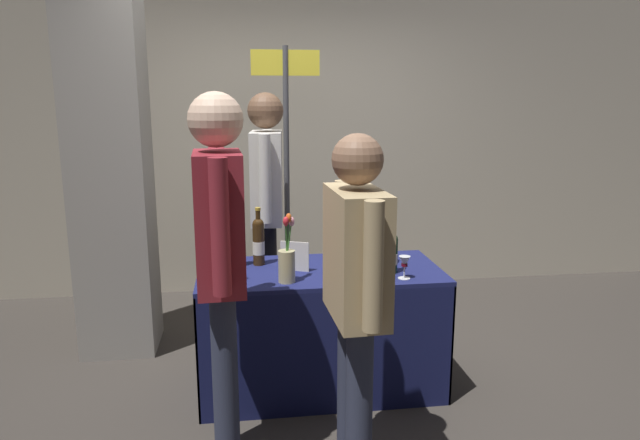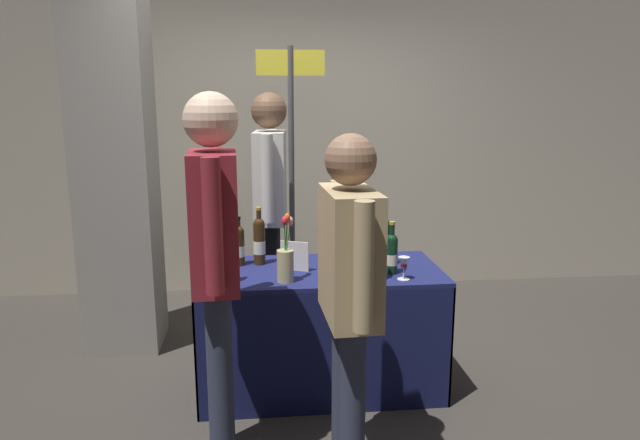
{
  "view_description": "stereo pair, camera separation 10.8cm",
  "coord_description": "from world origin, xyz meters",
  "views": [
    {
      "loc": [
        -0.46,
        -3.25,
        1.75
      ],
      "look_at": [
        0.0,
        0.0,
        1.05
      ],
      "focal_mm": 32.35,
      "sensor_mm": 36.0,
      "label": 1
    },
    {
      "loc": [
        -0.35,
        -3.27,
        1.75
      ],
      "look_at": [
        0.0,
        0.0,
        1.05
      ],
      "focal_mm": 32.35,
      "sensor_mm": 36.0,
      "label": 2
    }
  ],
  "objects": [
    {
      "name": "ground_plane",
      "position": [
        0.0,
        0.0,
        0.0
      ],
      "size": [
        12.0,
        12.0,
        0.0
      ],
      "primitive_type": "plane",
      "color": "#38332D"
    },
    {
      "name": "back_partition",
      "position": [
        0.0,
        1.97,
        1.44
      ],
      "size": [
        7.21,
        0.12,
        2.89
      ],
      "primitive_type": "cube",
      "color": "#B2A893",
      "rests_on": "ground_plane"
    },
    {
      "name": "concrete_pillar",
      "position": [
        -1.32,
        0.78,
        1.75
      ],
      "size": [
        0.49,
        0.49,
        3.51
      ],
      "primitive_type": "cube",
      "color": "gray",
      "rests_on": "ground_plane"
    },
    {
      "name": "tasting_table",
      "position": [
        0.0,
        0.0,
        0.51
      ],
      "size": [
        1.43,
        0.69,
        0.75
      ],
      "color": "#191E51",
      "rests_on": "ground_plane"
    },
    {
      "name": "featured_wine_bottle",
      "position": [
        0.4,
        0.04,
        0.9
      ],
      "size": [
        0.07,
        0.07,
        0.35
      ],
      "color": "black",
      "rests_on": "tasting_table"
    },
    {
      "name": "display_bottle_0",
      "position": [
        -0.36,
        0.15,
        0.9
      ],
      "size": [
        0.07,
        0.07,
        0.36
      ],
      "color": "#38230F",
      "rests_on": "tasting_table"
    },
    {
      "name": "display_bottle_1",
      "position": [
        -0.55,
        -0.2,
        0.89
      ],
      "size": [
        0.08,
        0.08,
        0.35
      ],
      "color": "#38230F",
      "rests_on": "tasting_table"
    },
    {
      "name": "display_bottle_2",
      "position": [
        0.28,
        -0.25,
        0.9
      ],
      "size": [
        0.07,
        0.07,
        0.34
      ],
      "color": "#38230F",
      "rests_on": "tasting_table"
    },
    {
      "name": "display_bottle_3",
      "position": [
        0.4,
        -0.12,
        0.87
      ],
      "size": [
        0.07,
        0.07,
        0.31
      ],
      "color": "black",
      "rests_on": "tasting_table"
    },
    {
      "name": "display_bottle_4",
      "position": [
        -0.48,
        0.14,
        0.88
      ],
      "size": [
        0.07,
        0.07,
        0.3
      ],
      "color": "#38230F",
      "rests_on": "tasting_table"
    },
    {
      "name": "wine_glass_near_vendor",
      "position": [
        0.09,
        0.08,
        0.84
      ],
      "size": [
        0.07,
        0.07,
        0.13
      ],
      "color": "silver",
      "rests_on": "tasting_table"
    },
    {
      "name": "wine_glass_mid",
      "position": [
        0.45,
        -0.24,
        0.84
      ],
      "size": [
        0.07,
        0.07,
        0.13
      ],
      "color": "silver",
      "rests_on": "tasting_table"
    },
    {
      "name": "wine_glass_near_taster",
      "position": [
        -0.59,
        0.21,
        0.85
      ],
      "size": [
        0.08,
        0.08,
        0.14
      ],
      "color": "silver",
      "rests_on": "tasting_table"
    },
    {
      "name": "flower_vase",
      "position": [
        -0.21,
        -0.21,
        0.86
      ],
      "size": [
        0.1,
        0.1,
        0.39
      ],
      "color": "tan",
      "rests_on": "tasting_table"
    },
    {
      "name": "brochure_stand",
      "position": [
        -0.15,
        -0.01,
        0.84
      ],
      "size": [
        0.16,
        0.08,
        0.18
      ],
      "primitive_type": "cube",
      "rotation": [
        0.0,
        0.0,
        2.74
      ],
      "color": "silver",
      "rests_on": "tasting_table"
    },
    {
      "name": "vendor_presenter",
      "position": [
        -0.27,
        0.73,
        1.08
      ],
      "size": [
        0.25,
        0.6,
        1.78
      ],
      "rotation": [
        0.0,
        0.0,
        -1.66
      ],
      "color": "black",
      "rests_on": "ground_plane"
    },
    {
      "name": "taster_foreground_right",
      "position": [
        0.03,
        -0.9,
        0.96
      ],
      "size": [
        0.23,
        0.62,
        1.6
      ],
      "rotation": [
        0.0,
        0.0,
        1.61
      ],
      "color": "#2D3347",
      "rests_on": "ground_plane"
    },
    {
      "name": "taster_foreground_centre",
      "position": [
        -0.55,
        -0.68,
        1.07
      ],
      "size": [
        0.24,
        0.55,
        1.78
      ],
      "rotation": [
        0.0,
        0.0,
        1.62
      ],
      "color": "#2D3347",
      "rests_on": "ground_plane"
    },
    {
      "name": "booth_signpost",
      "position": [
        -0.1,
        1.16,
        1.32
      ],
      "size": [
        0.51,
        0.04,
        2.12
      ],
      "color": "#47474C",
      "rests_on": "ground_plane"
    }
  ]
}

